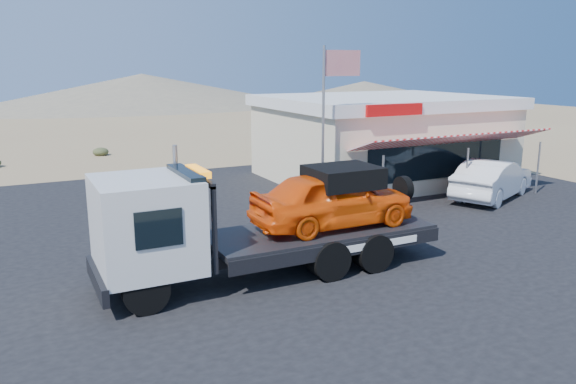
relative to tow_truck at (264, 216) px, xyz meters
name	(u,v)px	position (x,y,z in m)	size (l,w,h in m)	color
ground	(252,275)	(-0.30, 0.12, -1.59)	(120.00, 120.00, 0.00)	#917552
asphalt_lot	(273,234)	(1.70, 3.12, -1.58)	(32.00, 24.00, 0.02)	black
tow_truck	(264,216)	(0.00, 0.00, 0.00)	(8.85, 2.63, 2.96)	black
white_sedan	(492,179)	(11.77, 3.58, -0.77)	(1.70, 4.88, 1.61)	silver
jerky_store	(381,137)	(10.20, 9.09, 0.40)	(10.40, 9.97, 3.90)	beige
flagpole	(329,111)	(4.63, 4.62, 2.17)	(1.55, 0.10, 6.00)	#99999E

